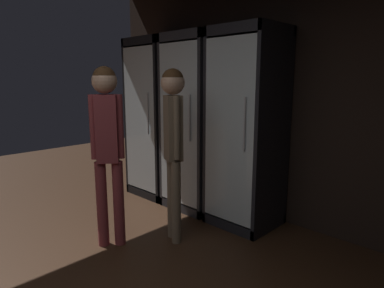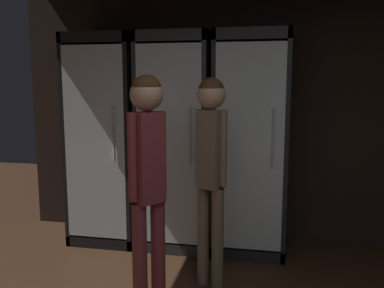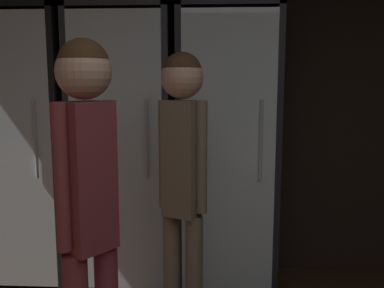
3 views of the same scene
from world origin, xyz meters
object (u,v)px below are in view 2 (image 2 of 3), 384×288
Objects in this scene: cooler_far_left at (109,141)px; cooler_center at (251,146)px; cooler_left at (178,144)px; shopper_near at (211,154)px; shopper_far at (148,167)px.

cooler_far_left is 1.42m from cooler_center.
cooler_left is 1.26× the size of shopper_near.
cooler_center reaches higher than shopper_near.
cooler_far_left is 1.00× the size of cooler_left.
cooler_far_left and cooler_center have the same top height.
cooler_far_left is at bearing -179.98° from cooler_center.
shopper_near is at bearing -106.87° from cooler_center.
cooler_far_left is 0.71m from cooler_left.
shopper_far is (-0.60, -1.32, 0.04)m from cooler_center.
cooler_far_left is at bearing -179.97° from cooler_left.
cooler_far_left reaches higher than shopper_far.
cooler_left is 1.00× the size of cooler_center.
cooler_center reaches higher than shopper_far.
cooler_left is (0.71, 0.00, -0.01)m from cooler_far_left.
cooler_far_left reaches higher than shopper_near.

